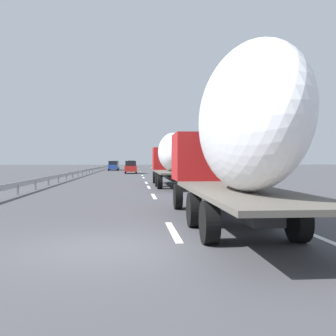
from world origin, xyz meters
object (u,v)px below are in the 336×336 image
Objects in this scene: car_red_compact at (131,167)px; truck_lead at (172,156)px; car_silver_hatch at (131,164)px; truck_trailing at (235,135)px; car_yellow_coupe at (115,165)px; car_blue_sedan at (113,166)px; road_sign at (182,160)px.

truck_lead is at bearing -173.54° from car_red_compact.
truck_trailing is at bearing -177.71° from car_silver_hatch.
car_yellow_coupe is at bearing 167.48° from car_silver_hatch.
truck_trailing is 48.99m from car_red_compact.
car_silver_hatch reaches higher than car_blue_sedan.
truck_trailing is 4.17× the size of road_sign.
car_blue_sedan is 0.94× the size of car_red_compact.
car_red_compact is at bearing 29.38° from road_sign.
car_red_compact is 1.63× the size of road_sign.
truck_trailing is 66.00m from car_blue_sedan.
truck_trailing is 37.48m from road_sign.
road_sign reaches higher than car_yellow_coupe.
road_sign is at bearing -164.57° from car_yellow_coupe.
car_blue_sedan is 1.52× the size of road_sign.
truck_trailing is 2.57× the size of car_red_compact.
car_yellow_coupe is at bearing 8.25° from car_red_compact.
road_sign reaches higher than car_blue_sedan.
truck_trailing is 89.69m from car_silver_hatch.
car_yellow_coupe is (25.22, 3.66, -0.01)m from car_red_compact.
truck_trailing reaches higher than car_silver_hatch.
car_silver_hatch reaches higher than car_red_compact.
car_silver_hatch is 1.46× the size of road_sign.
truck_lead is 30.05m from car_red_compact.
car_yellow_coupe is at bearing 7.28° from truck_lead.
car_blue_sedan is 30.01m from road_sign.
road_sign is at bearing -172.71° from car_silver_hatch.
car_blue_sedan is 8.45m from car_yellow_coupe.
truck_trailing reaches higher than road_sign.
car_red_compact is at bearing -179.71° from car_silver_hatch.
truck_lead is 19.03m from truck_trailing.
car_silver_hatch is at bearing -12.52° from car_yellow_coupe.
truck_lead reaches higher than road_sign.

